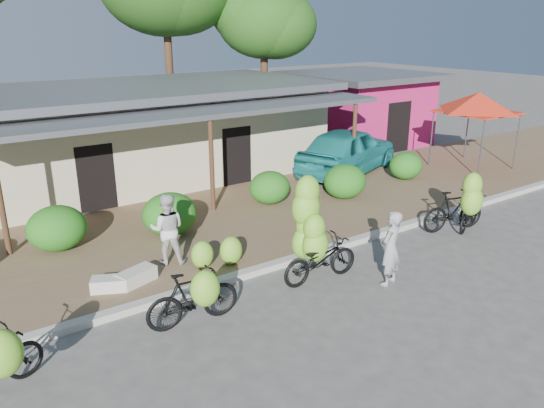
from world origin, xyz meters
The scene contains 24 objects.
ground centered at (0.00, 0.00, 0.00)m, with size 100.00×100.00×0.00m, color #504D4A.
sidewalk centered at (0.00, 5.00, 0.06)m, with size 60.00×6.00×0.12m, color brown.
curb centered at (0.00, 2.00, 0.07)m, with size 60.00×0.25×0.15m, color #A8A399.
shop_main centered at (0.00, 10.93, 1.72)m, with size 13.00×8.50×3.35m.
shop_pink centered at (10.50, 10.99, 1.67)m, with size 6.00×6.00×3.25m.
tree_near_right centered at (7.31, 14.61, 5.64)m, with size 4.57×4.40×7.34m.
hedge_1 centered at (-4.53, 5.70, 0.68)m, with size 1.43×1.29×1.12m, color #155814.
hedge_2 centered at (-1.86, 5.05, 0.69)m, with size 1.45×1.30×1.13m, color #155814.
hedge_3 centered at (1.74, 5.66, 0.63)m, with size 1.30×1.17×1.01m, color #155814.
hedge_4 centered at (4.00, 4.73, 0.66)m, with size 1.40×1.26×1.09m, color #155814.
hedge_5 centered at (7.25, 5.12, 0.60)m, with size 1.23×1.11×0.96m, color #155814.
red_canopy centered at (10.60, 4.81, 2.61)m, with size 3.50×3.50×2.86m.
bike_left centered at (-3.27, 0.83, 0.62)m, with size 1.87×1.22×1.38m.
bike_center centered at (-0.15, 1.17, 0.88)m, with size 1.93×1.22×2.29m.
bike_right centered at (4.71, 1.02, 0.74)m, with size 1.98×1.39×1.81m.
bike_far_right centered at (5.27, 1.04, 0.44)m, with size 1.78×1.16×0.89m.
loose_banana_a centered at (-2.11, 2.75, 0.45)m, with size 0.52×0.44×0.65m, color #82C932.
loose_banana_b centered at (-1.47, 2.56, 0.46)m, with size 0.54×0.46×0.67m, color #82C932.
loose_banana_c centered at (1.12, 2.96, 0.43)m, with size 0.50×0.43×0.63m, color #82C932.
sack_near centered at (-3.62, 2.90, 0.27)m, with size 0.85×0.40×0.30m, color beige.
sack_far centered at (-4.20, 2.91, 0.26)m, with size 0.75×0.38×0.28m, color beige.
vendor centered at (0.98, -0.04, 0.84)m, with size 0.61×0.40×1.68m, color gray.
bystander centered at (-2.61, 3.45, 0.95)m, with size 0.81×0.63×1.67m, color silver.
teal_van centered at (6.07, 6.90, 0.99)m, with size 2.05×5.09×1.73m, color #1B7D7D.
Camera 1 is at (-7.06, -7.17, 5.43)m, focal length 35.00 mm.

